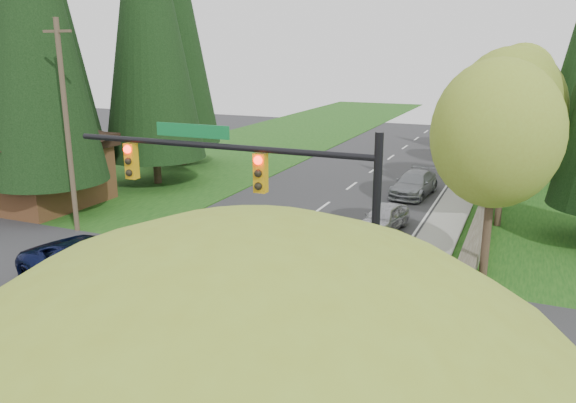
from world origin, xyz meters
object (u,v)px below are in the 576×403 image
Objects in this scene: suv_navy at (98,269)px; parked_car_c at (459,158)px; parked_car_a at (384,218)px; parked_car_e at (456,139)px; parked_car_d at (460,155)px; parked_car_b at (414,184)px.

parked_car_c is at bearing -5.12° from suv_navy.
parked_car_c is (1.40, 17.59, 0.03)m from parked_car_a.
suv_navy is at bearing -116.81° from parked_car_a.
suv_navy is 39.03m from parked_car_e.
parked_car_b is at bearing -91.91° from parked_car_d.
parked_car_d is at bearing 95.74° from parked_car_c.
parked_car_d is (1.40, 18.35, 0.16)m from parked_car_a.
parked_car_a is at bearing -88.84° from parked_car_d.
parked_car_c is at bearing -84.47° from parked_car_d.
parked_car_c is (1.40, 9.96, -0.02)m from parked_car_b.
parked_car_b is at bearing -87.59° from parked_car_e.
parked_car_a is 17.65m from parked_car_c.
parked_car_a is at bearing -84.62° from parked_car_b.
parked_car_e is at bearing 97.91° from parked_car_a.
parked_car_a is at bearing -87.59° from parked_car_e.
suv_navy reaches higher than parked_car_d.
parked_car_a is 0.92× the size of parked_car_c.
parked_car_d is at bearing -4.69° from suv_navy.
parked_car_d is at bearing 93.55° from parked_car_a.
suv_navy is 1.70× the size of parked_car_a.
suv_navy is 30.97m from parked_car_d.
parked_car_a is at bearing -22.17° from suv_navy.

